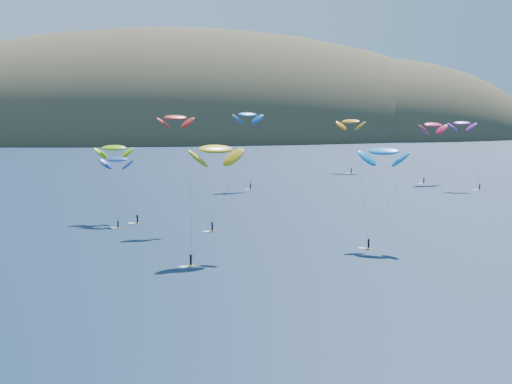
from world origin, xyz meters
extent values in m
plane|color=black|center=(0.00, 0.00, 0.00)|extent=(2800.00, 2800.00, 0.00)
ellipsoid|color=#3D3526|center=(20.00, 560.00, -12.60)|extent=(600.00, 300.00, 210.00)
ellipsoid|color=#3D3526|center=(180.00, 540.00, -9.36)|extent=(320.00, 220.00, 156.00)
ellipsoid|color=#3D3526|center=(300.00, 580.00, -5.04)|extent=(240.00, 180.00, 84.00)
cube|color=gold|center=(-20.93, 54.52, 0.04)|extent=(1.62, 0.96, 0.09)
cylinder|color=black|center=(-20.93, 54.52, 1.02)|extent=(0.37, 0.37, 1.67)
sphere|color=#8C6047|center=(-20.93, 54.52, 1.99)|extent=(0.28, 0.28, 0.28)
ellipsoid|color=gold|center=(-15.45, 63.36, 18.81)|extent=(11.18, 7.92, 5.68)
cube|color=gold|center=(-28.58, 100.23, 0.04)|extent=(1.58, 0.48, 0.09)
cylinder|color=black|center=(-28.58, 100.23, 1.03)|extent=(0.37, 0.37, 1.69)
sphere|color=#8C6047|center=(-28.58, 100.23, 2.01)|extent=(0.28, 0.28, 0.28)
ellipsoid|color=#7AC108|center=(-33.44, 108.37, 16.69)|extent=(8.64, 4.12, 4.79)
cube|color=gold|center=(8.52, 161.07, 0.04)|extent=(1.63, 0.87, 0.09)
cylinder|color=black|center=(8.52, 161.07, 1.02)|extent=(0.37, 0.37, 1.67)
sphere|color=#8C6047|center=(8.52, 161.07, 1.99)|extent=(0.28, 0.28, 0.28)
ellipsoid|color=#1456B5|center=(8.32, 165.18, 23.71)|extent=(10.98, 7.29, 5.62)
cube|color=gold|center=(12.88, 62.77, 0.04)|extent=(1.48, 1.23, 0.08)
cylinder|color=black|center=(12.88, 62.77, 0.99)|extent=(0.35, 0.35, 1.61)
sphere|color=#8C6047|center=(12.88, 62.77, 1.92)|extent=(0.27, 0.27, 0.27)
ellipsoid|color=blue|center=(17.10, 66.97, 17.83)|extent=(10.13, 8.96, 5.21)
cube|color=gold|center=(79.39, 145.62, 0.04)|extent=(1.69, 0.89, 0.09)
cylinder|color=black|center=(79.39, 145.62, 1.06)|extent=(0.38, 0.38, 1.74)
sphere|color=#8C6047|center=(79.39, 145.62, 2.07)|extent=(0.29, 0.29, 0.29)
ellipsoid|color=purple|center=(75.73, 151.84, 20.96)|extent=(9.19, 6.06, 4.71)
cube|color=gold|center=(70.08, 167.06, 0.05)|extent=(1.71, 0.87, 0.09)
cylinder|color=black|center=(70.08, 167.06, 1.08)|extent=(0.39, 0.39, 1.76)
sphere|color=#8C6047|center=(70.08, 167.06, 2.10)|extent=(0.30, 0.30, 0.30)
ellipsoid|color=#E32252|center=(74.34, 170.30, 19.97)|extent=(12.11, 7.80, 6.24)
cube|color=gold|center=(-13.26, 86.77, 0.04)|extent=(1.61, 0.74, 0.09)
cylinder|color=black|center=(-13.26, 86.77, 1.02)|extent=(0.36, 0.36, 1.66)
sphere|color=#8C6047|center=(-13.26, 86.77, 1.99)|extent=(0.28, 0.28, 0.28)
ellipsoid|color=red|center=(-20.19, 93.39, 23.88)|extent=(8.26, 4.98, 4.31)
cube|color=gold|center=(-32.86, 94.50, 0.04)|extent=(1.38, 0.83, 0.07)
cylinder|color=black|center=(-32.86, 94.50, 0.87)|extent=(0.31, 0.31, 1.42)
sphere|color=#8C6047|center=(-32.86, 94.50, 1.70)|extent=(0.24, 0.24, 0.24)
ellipsoid|color=#2143A0|center=(-32.85, 103.55, 14.36)|extent=(8.33, 5.95, 4.23)
cube|color=gold|center=(57.32, 207.24, 0.04)|extent=(1.59, 1.35, 0.09)
cylinder|color=black|center=(57.32, 207.24, 1.07)|extent=(0.38, 0.38, 1.74)
sphere|color=#8C6047|center=(57.32, 207.24, 2.08)|extent=(0.29, 0.29, 0.29)
ellipsoid|color=orange|center=(59.54, 215.52, 20.25)|extent=(12.60, 11.30, 6.51)
camera|label=1|loc=(-31.83, -60.89, 26.25)|focal=50.00mm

